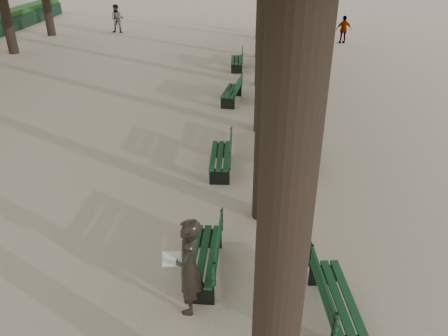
{
  "coord_description": "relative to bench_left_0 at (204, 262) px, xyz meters",
  "views": [
    {
      "loc": [
        1.16,
        -5.37,
        5.63
      ],
      "look_at": [
        0.6,
        3.0,
        1.2
      ],
      "focal_mm": 35.0,
      "sensor_mm": 36.0,
      "label": 1
    }
  ],
  "objects": [
    {
      "name": "ground",
      "position": [
        -0.37,
        -0.98,
        -0.27
      ],
      "size": [
        120.0,
        120.0,
        0.0
      ],
      "primitive_type": "plane",
      "color": "tan",
      "rests_on": "ground"
    },
    {
      "name": "bench_left_0",
      "position": [
        0.0,
        0.0,
        0.0
      ],
      "size": [
        0.58,
        1.8,
        0.92
      ],
      "color": "black",
      "rests_on": "ground"
    },
    {
      "name": "bench_left_1",
      "position": [
        -0.0,
        4.15,
        0.0
      ],
      "size": [
        0.62,
        1.82,
        0.92
      ],
      "color": "black",
      "rests_on": "ground"
    },
    {
      "name": "bench_left_2",
      "position": [
        -0.0,
        9.76,
        0.0
      ],
      "size": [
        0.8,
        1.86,
        0.92
      ],
      "color": "black",
      "rests_on": "ground"
    },
    {
      "name": "bench_left_3",
      "position": [
        -0.0,
        14.57,
        0.0
      ],
      "size": [
        0.63,
        1.82,
        0.92
      ],
      "color": "black",
      "rests_on": "ground"
    },
    {
      "name": "bench_right_0",
      "position": [
        2.27,
        -0.94,
        0.0
      ],
      "size": [
        0.76,
        1.85,
        0.92
      ],
      "color": "black",
      "rests_on": "ground"
    },
    {
      "name": "bench_right_1",
      "position": [
        2.27,
        4.78,
        0.0
      ],
      "size": [
        0.66,
        1.83,
        0.92
      ],
      "color": "black",
      "rests_on": "ground"
    },
    {
      "name": "bench_right_2",
      "position": [
        2.27,
        9.48,
        0.0
      ],
      "size": [
        0.71,
        1.84,
        0.92
      ],
      "color": "black",
      "rests_on": "ground"
    },
    {
      "name": "bench_right_3",
      "position": [
        2.27,
        14.66,
        0.0
      ],
      "size": [
        0.6,
        1.81,
        0.92
      ],
      "color": "black",
      "rests_on": "ground"
    },
    {
      "name": "man_with_map",
      "position": [
        -0.15,
        -0.88,
        0.62
      ],
      "size": [
        0.64,
        0.74,
        1.79
      ],
      "color": "black",
      "rests_on": "ground"
    },
    {
      "name": "pedestrian_a",
      "position": [
        -8.26,
        23.18,
        0.62
      ],
      "size": [
        0.88,
        0.39,
        1.79
      ],
      "primitive_type": "imported",
      "rotation": [
        0.0,
        0.0,
        0.04
      ],
      "color": "#262628",
      "rests_on": "ground"
    },
    {
      "name": "pedestrian_c",
      "position": [
        6.12,
        20.89,
        0.52
      ],
      "size": [
        0.96,
        0.42,
        1.58
      ],
      "primitive_type": "imported",
      "rotation": [
        0.0,
        0.0,
        3.25
      ],
      "color": "#262628",
      "rests_on": "ground"
    },
    {
      "name": "pedestrian_b",
      "position": [
        2.86,
        22.76,
        0.66
      ],
      "size": [
        0.39,
        1.21,
        1.86
      ],
      "primitive_type": "imported",
      "rotation": [
        0.0,
        0.0,
        1.55
      ],
      "color": "#262628",
      "rests_on": "ground"
    }
  ]
}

